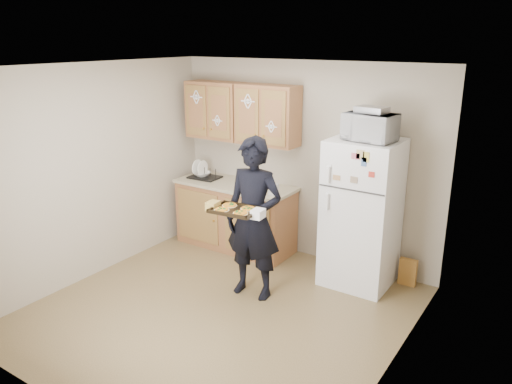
% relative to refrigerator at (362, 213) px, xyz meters
% --- Properties ---
extents(floor, '(3.60, 3.60, 0.00)m').
position_rel_refrigerator_xyz_m(floor, '(-0.95, -1.43, -0.85)').
color(floor, brown).
rests_on(floor, ground).
extents(ceiling, '(3.60, 3.60, 0.00)m').
position_rel_refrigerator_xyz_m(ceiling, '(-0.95, -1.43, 1.65)').
color(ceiling, white).
rests_on(ceiling, wall_back).
extents(wall_back, '(3.60, 0.04, 2.50)m').
position_rel_refrigerator_xyz_m(wall_back, '(-0.95, 0.37, 0.40)').
color(wall_back, '#B2A590').
rests_on(wall_back, floor).
extents(wall_front, '(3.60, 0.04, 2.50)m').
position_rel_refrigerator_xyz_m(wall_front, '(-0.95, -3.23, 0.40)').
color(wall_front, '#B2A590').
rests_on(wall_front, floor).
extents(wall_left, '(0.04, 3.60, 2.50)m').
position_rel_refrigerator_xyz_m(wall_left, '(-2.75, -1.43, 0.40)').
color(wall_left, '#B2A590').
rests_on(wall_left, floor).
extents(wall_right, '(0.04, 3.60, 2.50)m').
position_rel_refrigerator_xyz_m(wall_right, '(0.85, -1.43, 0.40)').
color(wall_right, '#B2A590').
rests_on(wall_right, floor).
extents(refrigerator, '(0.75, 0.70, 1.70)m').
position_rel_refrigerator_xyz_m(refrigerator, '(0.00, 0.00, 0.00)').
color(refrigerator, white).
rests_on(refrigerator, floor).
extents(base_cabinet, '(1.60, 0.60, 0.86)m').
position_rel_refrigerator_xyz_m(base_cabinet, '(-1.80, 0.05, -0.42)').
color(base_cabinet, '#945A33').
rests_on(base_cabinet, floor).
extents(countertop, '(1.64, 0.64, 0.04)m').
position_rel_refrigerator_xyz_m(countertop, '(-1.80, 0.05, 0.03)').
color(countertop, '#B9B18E').
rests_on(countertop, base_cabinet).
extents(upper_cab_left, '(0.80, 0.33, 0.75)m').
position_rel_refrigerator_xyz_m(upper_cab_left, '(-2.20, 0.18, 0.98)').
color(upper_cab_left, '#945A33').
rests_on(upper_cab_left, wall_back).
extents(upper_cab_right, '(0.80, 0.33, 0.75)m').
position_rel_refrigerator_xyz_m(upper_cab_right, '(-1.38, 0.18, 0.98)').
color(upper_cab_right, '#945A33').
rests_on(upper_cab_right, wall_back).
extents(cereal_box, '(0.20, 0.07, 0.32)m').
position_rel_refrigerator_xyz_m(cereal_box, '(0.52, 0.24, -0.69)').
color(cereal_box, gold).
rests_on(cereal_box, floor).
extents(person, '(0.69, 0.49, 1.78)m').
position_rel_refrigerator_xyz_m(person, '(-0.86, -0.91, 0.04)').
color(person, black).
rests_on(person, floor).
extents(baking_tray, '(0.50, 0.39, 0.04)m').
position_rel_refrigerator_xyz_m(baking_tray, '(-0.89, -1.21, 0.22)').
color(baking_tray, black).
rests_on(baking_tray, person).
extents(pizza_front_left, '(0.16, 0.16, 0.02)m').
position_rel_refrigerator_xyz_m(pizza_front_left, '(-0.99, -1.30, 0.24)').
color(pizza_front_left, orange).
rests_on(pizza_front_left, baking_tray).
extents(pizza_front_right, '(0.16, 0.16, 0.02)m').
position_rel_refrigerator_xyz_m(pizza_front_right, '(-0.77, -1.28, 0.24)').
color(pizza_front_right, orange).
rests_on(pizza_front_right, baking_tray).
extents(pizza_back_left, '(0.16, 0.16, 0.02)m').
position_rel_refrigerator_xyz_m(pizza_back_left, '(-1.01, -1.14, 0.24)').
color(pizza_back_left, orange).
rests_on(pizza_back_left, baking_tray).
extents(pizza_back_right, '(0.16, 0.16, 0.02)m').
position_rel_refrigerator_xyz_m(pizza_back_right, '(-0.79, -1.12, 0.24)').
color(pizza_back_right, orange).
rests_on(pizza_back_right, baking_tray).
extents(microwave, '(0.56, 0.41, 0.29)m').
position_rel_refrigerator_xyz_m(microwave, '(0.05, -0.05, 1.00)').
color(microwave, white).
rests_on(microwave, refrigerator).
extents(foil_pan, '(0.35, 0.26, 0.07)m').
position_rel_refrigerator_xyz_m(foil_pan, '(0.04, -0.02, 1.18)').
color(foil_pan, silver).
rests_on(foil_pan, microwave).
extents(dish_rack, '(0.43, 0.33, 0.16)m').
position_rel_refrigerator_xyz_m(dish_rack, '(-2.31, 0.04, 0.13)').
color(dish_rack, black).
rests_on(dish_rack, countertop).
extents(bowl, '(0.29, 0.29, 0.06)m').
position_rel_refrigerator_xyz_m(bowl, '(-2.36, 0.04, 0.10)').
color(bowl, white).
rests_on(bowl, dish_rack).
extents(soap_bottle, '(0.10, 0.11, 0.21)m').
position_rel_refrigerator_xyz_m(soap_bottle, '(-1.11, -0.09, 0.15)').
color(soap_bottle, white).
rests_on(soap_bottle, countertop).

